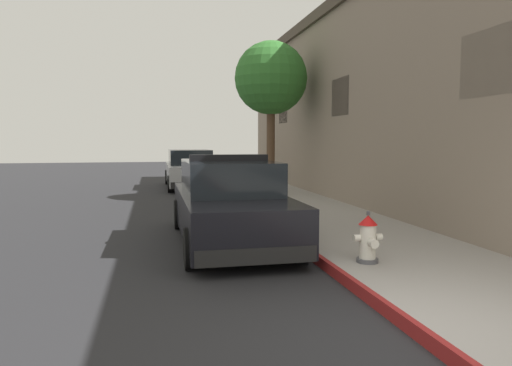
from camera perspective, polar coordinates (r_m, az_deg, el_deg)
ground_plane at (r=14.18m, az=-20.39°, el=-3.49°), size 33.00×60.00×0.20m
sidewalk_pavement at (r=14.56m, az=3.68°, el=-2.25°), size 2.81×60.00×0.16m
curb_painted_edge at (r=14.23m, az=-1.93°, el=-2.41°), size 0.08×60.00×0.16m
storefront_building at (r=16.13m, az=22.92°, el=8.86°), size 7.93×22.50×6.20m
police_cruiser at (r=9.05m, az=-3.18°, el=-2.52°), size 1.94×4.84×1.68m
parked_car_silver_ahead at (r=19.81m, az=-7.91°, el=1.59°), size 1.94×4.84×1.56m
fire_hydrant at (r=7.21m, az=13.26°, el=-6.53°), size 0.44×0.40×0.76m
street_tree at (r=16.33m, az=1.79°, el=12.33°), size 2.44×2.44×5.09m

